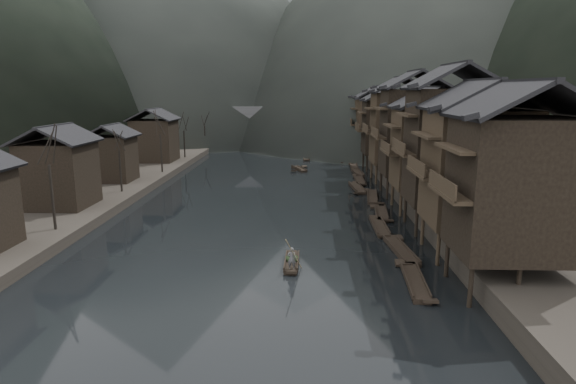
{
  "coord_description": "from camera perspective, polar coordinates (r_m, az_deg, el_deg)",
  "views": [
    {
      "loc": [
        4.31,
        -37.25,
        12.67
      ],
      "look_at": [
        2.74,
        10.33,
        2.5
      ],
      "focal_mm": 30.0,
      "sensor_mm": 36.0,
      "label": 1
    }
  ],
  "objects": [
    {
      "name": "water",
      "position": [
        39.58,
        -4.49,
        -6.65
      ],
      "size": [
        300.0,
        300.0,
        0.0
      ],
      "primitive_type": "plane",
      "color": "black",
      "rests_on": "ground"
    },
    {
      "name": "stilt_houses",
      "position": [
        57.91,
        14.98,
        7.8
      ],
      "size": [
        9.0,
        67.6,
        15.13
      ],
      "color": "black",
      "rests_on": "ground"
    },
    {
      "name": "midriver_boats",
      "position": [
        89.46,
        0.91,
        4.05
      ],
      "size": [
        6.61,
        29.96,
        0.44
      ],
      "color": "black",
      "rests_on": "water"
    },
    {
      "name": "moored_sampans",
      "position": [
        65.48,
        8.53,
        0.95
      ],
      "size": [
        3.05,
        73.97,
        0.47
      ],
      "color": "black",
      "rests_on": "water"
    },
    {
      "name": "left_houses",
      "position": [
        62.89,
        -21.44,
        4.83
      ],
      "size": [
        8.1,
        53.2,
        8.73
      ],
      "color": "black",
      "rests_on": "left_bank"
    },
    {
      "name": "cargo_heap",
      "position": [
        35.84,
        0.45,
        -7.39
      ],
      "size": [
        1.01,
        1.32,
        0.61
      ],
      "primitive_type": "ellipsoid",
      "color": "black",
      "rests_on": "hero_sampan"
    },
    {
      "name": "bare_trees",
      "position": [
        63.84,
        -17.72,
        6.0
      ],
      "size": [
        3.97,
        75.99,
        7.95
      ],
      "color": "black",
      "rests_on": "left_bank"
    },
    {
      "name": "boatman",
      "position": [
        33.95,
        0.44,
        -7.55
      ],
      "size": [
        0.62,
        0.41,
        1.68
      ],
      "primitive_type": "imported",
      "rotation": [
        0.0,
        0.0,
        3.15
      ],
      "color": "#575659",
      "rests_on": "hero_sampan"
    },
    {
      "name": "stone_bridge",
      "position": [
        109.59,
        -0.37,
        8.1
      ],
      "size": [
        40.0,
        6.0,
        9.0
      ],
      "color": "#4C4C4F",
      "rests_on": "ground"
    },
    {
      "name": "bamboo_pole",
      "position": [
        33.22,
        0.79,
        -3.66
      ],
      "size": [
        1.22,
        2.46,
        3.11
      ],
      "primitive_type": "cylinder",
      "rotation": [
        0.71,
        0.0,
        -0.45
      ],
      "color": "#8C7A51",
      "rests_on": "boatman"
    },
    {
      "name": "right_bank",
      "position": [
        83.95,
        23.35,
        3.01
      ],
      "size": [
        40.0,
        200.0,
        1.8
      ],
      "primitive_type": "cube",
      "color": "#2D2823",
      "rests_on": "ground"
    },
    {
      "name": "left_bank",
      "position": [
        87.51,
        -24.86,
        3.01
      ],
      "size": [
        40.0,
        200.0,
        1.2
      ],
      "primitive_type": "cube",
      "color": "#2D2823",
      "rests_on": "ground"
    },
    {
      "name": "hero_sampan",
      "position": [
        35.83,
        0.45,
        -8.3
      ],
      "size": [
        1.05,
        4.6,
        0.43
      ],
      "color": "black",
      "rests_on": "water"
    }
  ]
}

